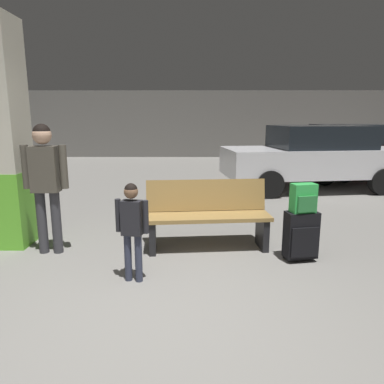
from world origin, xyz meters
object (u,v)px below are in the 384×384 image
Objects in this scene: structural_pillar at (1,137)px; bench at (208,215)px; adult at (45,175)px; suitcase at (301,235)px; backpack_bright at (304,198)px; parked_car_side at (359,150)px; parked_car_near at (314,156)px; child at (132,222)px.

bench is at bearing -2.93° from structural_pillar.
adult reaches higher than bench.
bench is 2.09m from adult.
suitcase is at bearing -8.78° from structural_pillar.
adult is (0.67, -0.34, -0.45)m from structural_pillar.
backpack_bright is 6.68m from parked_car_side.
parked_car_near is 2.23m from parked_car_side.
backpack_bright is at bearing -119.21° from parked_car_side.
structural_pillar is at bearing 148.46° from child.
structural_pillar reaches higher than adult.
parked_car_near is (4.66, 4.15, -0.20)m from adult.
suitcase is at bearing 128.09° from backpack_bright.
child is 6.05m from parked_car_near.
structural_pillar is 8.80m from parked_car_side.
structural_pillar is 6.58m from parked_car_near.
bench is 2.72× the size of suitcase.
bench is at bearing 5.64° from adult.
backpack_bright is 0.08× the size of parked_car_near.
bench is at bearing -129.04° from parked_car_side.
bench is 1.24m from backpack_bright.
structural_pillar is at bearing -144.43° from parked_car_near.
suitcase is at bearing 16.21° from child.
adult is at bearing -174.36° from bench.
parked_car_side is at bearing 60.79° from backpack_bright.
backpack_bright is at bearing -4.58° from adult.
suitcase is at bearing -4.57° from adult.
child is at bearing -31.54° from structural_pillar.
parked_car_near and parked_car_side have the same top height.
backpack_bright reaches higher than suitcase.
child is 1.48m from adult.
parked_car_side reaches higher than child.
suitcase is 0.57× the size of child.
suitcase is 0.45m from backpack_bright.
child is 0.25× the size of parked_car_near.
backpack_bright is (1.10, -0.45, 0.33)m from bench.
parked_car_side reaches higher than suitcase.
parked_car_near reaches higher than child.
suitcase is 4.69m from parked_car_near.
parked_car_side is (4.36, 5.38, 0.36)m from bench.
adult reaches higher than parked_car_near.
bench is 0.38× the size of parked_car_near.
structural_pillar reaches higher than parked_car_side.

